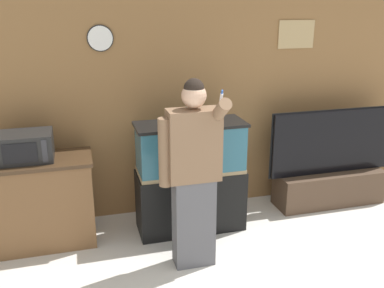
{
  "coord_description": "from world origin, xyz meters",
  "views": [
    {
      "loc": [
        -1.37,
        -1.57,
        2.33
      ],
      "look_at": [
        -0.34,
        2.17,
        1.05
      ],
      "focal_mm": 40.0,
      "sensor_mm": 36.0,
      "label": 1
    }
  ],
  "objects_px": {
    "counter_island": "(18,204)",
    "person_standing": "(193,173)",
    "aquarium_on_stand": "(190,177)",
    "tv_on_stand": "(330,177)",
    "microwave": "(26,146)"
  },
  "relations": [
    {
      "from": "counter_island",
      "to": "person_standing",
      "type": "distance_m",
      "value": 1.8
    },
    {
      "from": "aquarium_on_stand",
      "to": "counter_island",
      "type": "bearing_deg",
      "value": 176.84
    },
    {
      "from": "counter_island",
      "to": "tv_on_stand",
      "type": "height_order",
      "value": "tv_on_stand"
    },
    {
      "from": "microwave",
      "to": "tv_on_stand",
      "type": "xyz_separation_m",
      "value": [
        3.36,
        0.03,
        -0.69
      ]
    },
    {
      "from": "microwave",
      "to": "tv_on_stand",
      "type": "distance_m",
      "value": 3.43
    },
    {
      "from": "aquarium_on_stand",
      "to": "person_standing",
      "type": "height_order",
      "value": "person_standing"
    },
    {
      "from": "aquarium_on_stand",
      "to": "person_standing",
      "type": "distance_m",
      "value": 0.74
    },
    {
      "from": "aquarium_on_stand",
      "to": "person_standing",
      "type": "bearing_deg",
      "value": -103.28
    },
    {
      "from": "aquarium_on_stand",
      "to": "microwave",
      "type": "bearing_deg",
      "value": 176.07
    },
    {
      "from": "counter_island",
      "to": "tv_on_stand",
      "type": "distance_m",
      "value": 3.5
    },
    {
      "from": "counter_island",
      "to": "person_standing",
      "type": "relative_size",
      "value": 0.84
    },
    {
      "from": "person_standing",
      "to": "counter_island",
      "type": "bearing_deg",
      "value": 154.55
    },
    {
      "from": "microwave",
      "to": "aquarium_on_stand",
      "type": "distance_m",
      "value": 1.65
    },
    {
      "from": "tv_on_stand",
      "to": "person_standing",
      "type": "distance_m",
      "value": 2.16
    },
    {
      "from": "counter_island",
      "to": "microwave",
      "type": "bearing_deg",
      "value": 5.61
    }
  ]
}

